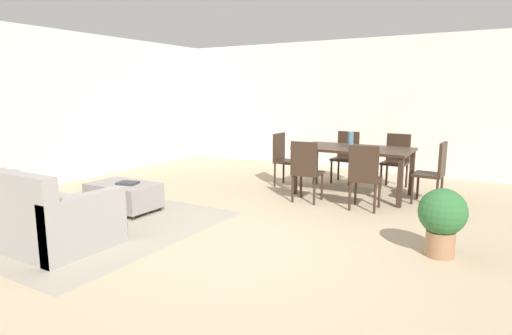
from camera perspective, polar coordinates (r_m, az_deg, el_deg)
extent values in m
plane|color=tan|center=(4.69, -1.83, -10.07)|extent=(10.80, 10.80, 0.00)
cube|color=silver|center=(9.04, 15.45, 8.05)|extent=(9.00, 0.12, 2.70)
cube|color=silver|center=(8.06, -28.16, 7.02)|extent=(0.12, 11.00, 2.70)
cube|color=gray|center=(5.79, -22.41, -6.88)|extent=(3.00, 2.80, 0.01)
cube|color=gray|center=(5.42, -28.32, -6.21)|extent=(2.10, 0.94, 0.42)
cube|color=gray|center=(4.61, -22.00, -7.17)|extent=(0.14, 0.94, 0.62)
cube|color=beige|center=(4.91, -27.67, -3.26)|extent=(0.33, 0.12, 0.33)
cube|color=gray|center=(6.10, -17.45, -3.57)|extent=(0.95, 0.60, 0.33)
cylinder|color=#332319|center=(6.61, -18.24, -4.31)|extent=(0.05, 0.05, 0.06)
cylinder|color=#332319|center=(6.02, -12.87, -5.46)|extent=(0.05, 0.05, 0.06)
cylinder|color=#332319|center=(6.31, -21.63, -5.21)|extent=(0.05, 0.05, 0.06)
cylinder|color=#332319|center=(5.68, -16.32, -6.55)|extent=(0.05, 0.05, 0.06)
cube|color=#332319|center=(6.86, 13.09, 2.48)|extent=(1.76, 0.99, 0.04)
cube|color=#332319|center=(7.59, 8.06, 0.47)|extent=(0.07, 0.07, 0.72)
cube|color=#332319|center=(7.14, 20.31, -0.68)|extent=(0.07, 0.07, 0.72)
cube|color=#332319|center=(6.81, 5.26, -0.59)|extent=(0.07, 0.07, 0.72)
cube|color=#332319|center=(6.30, 18.89, -1.96)|extent=(0.07, 0.07, 0.72)
cube|color=#332319|center=(6.35, 7.01, -0.75)|extent=(0.42, 0.42, 0.04)
cube|color=#332319|center=(6.14, 6.47, 1.30)|extent=(0.40, 0.06, 0.47)
cylinder|color=#332319|center=(6.61, 6.10, -2.30)|extent=(0.04, 0.04, 0.41)
cylinder|color=#332319|center=(6.50, 8.89, -2.58)|extent=(0.04, 0.04, 0.41)
cylinder|color=#332319|center=(6.30, 4.97, -2.89)|extent=(0.04, 0.04, 0.41)
cylinder|color=#332319|center=(6.19, 7.88, -3.20)|extent=(0.04, 0.04, 0.41)
cube|color=#332319|center=(6.06, 14.58, -1.53)|extent=(0.43, 0.43, 0.04)
cube|color=#332319|center=(5.85, 14.33, 0.60)|extent=(0.40, 0.07, 0.47)
cylinder|color=#332319|center=(6.31, 13.29, -3.12)|extent=(0.04, 0.04, 0.41)
cylinder|color=#332319|center=(6.25, 16.33, -3.39)|extent=(0.04, 0.04, 0.41)
cylinder|color=#332319|center=(5.99, 12.56, -3.80)|extent=(0.04, 0.04, 0.41)
cylinder|color=#332319|center=(5.92, 15.76, -4.10)|extent=(0.04, 0.04, 0.41)
cube|color=#332319|center=(7.77, 11.83, 1.09)|extent=(0.42, 0.42, 0.04)
cube|color=#332319|center=(7.90, 12.37, 3.09)|extent=(0.40, 0.06, 0.47)
cylinder|color=#332319|center=(7.59, 12.51, -0.87)|extent=(0.04, 0.04, 0.41)
cylinder|color=#332319|center=(7.71, 10.14, -0.61)|extent=(0.04, 0.04, 0.41)
cylinder|color=#332319|center=(7.90, 13.37, -0.47)|extent=(0.04, 0.04, 0.41)
cylinder|color=#332319|center=(8.02, 11.08, -0.23)|extent=(0.04, 0.04, 0.41)
cube|color=#332319|center=(7.54, 18.22, 0.53)|extent=(0.42, 0.42, 0.04)
cube|color=#332319|center=(7.68, 18.68, 2.59)|extent=(0.40, 0.06, 0.47)
cylinder|color=#332319|center=(7.38, 19.06, -1.50)|extent=(0.04, 0.04, 0.41)
cylinder|color=#332319|center=(7.46, 16.53, -1.23)|extent=(0.04, 0.04, 0.41)
cylinder|color=#332319|center=(7.70, 19.68, -1.06)|extent=(0.04, 0.04, 0.41)
cylinder|color=#332319|center=(7.79, 17.25, -0.81)|extent=(0.04, 0.04, 0.41)
cube|color=#332319|center=(6.67, 22.23, -0.91)|extent=(0.42, 0.42, 0.04)
cube|color=#332319|center=(6.60, 23.91, 1.10)|extent=(0.06, 0.40, 0.47)
cylinder|color=#332319|center=(6.59, 20.35, -2.92)|extent=(0.04, 0.04, 0.41)
cylinder|color=#332319|center=(6.91, 21.02, -2.37)|extent=(0.04, 0.04, 0.41)
cylinder|color=#332319|center=(6.52, 23.26, -3.24)|extent=(0.04, 0.04, 0.41)
cylinder|color=#332319|center=(6.85, 23.79, -2.67)|extent=(0.04, 0.04, 0.41)
cube|color=#332319|center=(7.36, 4.35, 0.79)|extent=(0.40, 0.40, 0.04)
cube|color=#332319|center=(7.41, 3.13, 2.85)|extent=(0.04, 0.40, 0.47)
cylinder|color=#332319|center=(7.48, 6.07, -0.83)|extent=(0.04, 0.04, 0.41)
cylinder|color=#332319|center=(7.18, 4.96, -1.28)|extent=(0.04, 0.04, 0.41)
cylinder|color=#332319|center=(7.63, 3.74, -0.59)|extent=(0.04, 0.04, 0.41)
cylinder|color=#332319|center=(7.33, 2.55, -1.02)|extent=(0.04, 0.04, 0.41)
cylinder|color=slate|center=(6.81, 12.68, 3.68)|extent=(0.09, 0.09, 0.25)
cube|color=#333338|center=(5.98, -16.97, -2.03)|extent=(0.30, 0.26, 0.03)
cylinder|color=#996B4C|center=(4.66, 23.61, -9.40)|extent=(0.28, 0.28, 0.26)
sphere|color=#2D6633|center=(4.57, 23.91, -5.50)|extent=(0.47, 0.47, 0.47)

